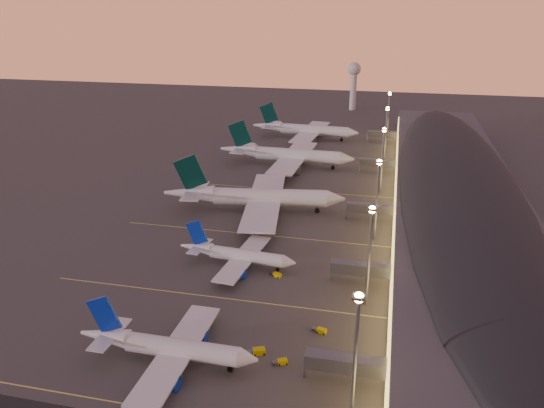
% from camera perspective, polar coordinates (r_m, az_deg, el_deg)
% --- Properties ---
extents(ground, '(700.00, 700.00, 0.00)m').
position_cam_1_polar(ground, '(139.68, -5.04, -8.98)').
color(ground, '#3B3937').
extents(airliner_narrow_south, '(38.44, 34.17, 13.80)m').
position_cam_1_polar(airliner_narrow_south, '(113.61, -11.22, -14.87)').
color(airliner_narrow_south, silver).
rests_on(airliner_narrow_south, ground).
extents(airliner_narrow_north, '(34.62, 31.03, 12.36)m').
position_cam_1_polar(airliner_narrow_north, '(149.38, -3.80, -5.49)').
color(airliner_narrow_north, silver).
rests_on(airliner_narrow_north, ground).
extents(airliner_wide_near, '(64.32, 59.22, 20.61)m').
position_cam_1_polar(airliner_wide_near, '(187.01, -1.92, 0.74)').
color(airliner_wide_near, silver).
rests_on(airliner_wide_near, ground).
extents(airliner_wide_mid, '(62.51, 56.87, 20.02)m').
position_cam_1_polar(airliner_wide_mid, '(241.59, 1.52, 5.32)').
color(airliner_wide_mid, silver).
rests_on(airliner_wide_mid, ground).
extents(airliner_wide_far, '(59.36, 54.21, 18.99)m').
position_cam_1_polar(airliner_wide_far, '(293.44, 3.56, 7.97)').
color(airliner_wide_far, silver).
rests_on(airliner_wide_far, ground).
extents(terminal_building, '(56.35, 255.00, 17.46)m').
position_cam_1_polar(terminal_building, '(198.23, 19.00, 1.82)').
color(terminal_building, '#45454A').
rests_on(terminal_building, ground).
extents(light_masts, '(2.20, 217.20, 25.90)m').
position_cam_1_polar(light_masts, '(187.28, 11.63, 4.29)').
color(light_masts, slate).
rests_on(light_masts, ground).
extents(radar_tower, '(9.00, 9.00, 32.50)m').
position_cam_1_polar(radar_tower, '(379.16, 8.80, 13.25)').
color(radar_tower, silver).
rests_on(radar_tower, ground).
extents(lane_markings, '(90.00, 180.36, 0.00)m').
position_cam_1_polar(lane_markings, '(174.13, -1.01, -2.67)').
color(lane_markings, '#D8C659').
rests_on(lane_markings, ground).
extents(baggage_tug_a, '(3.37, 2.46, 0.94)m').
position_cam_1_polar(baggage_tug_a, '(112.96, 0.92, -16.62)').
color(baggage_tug_a, '#C9B203').
rests_on(baggage_tug_a, ground).
extents(baggage_tug_b, '(4.25, 3.00, 1.18)m').
position_cam_1_polar(baggage_tug_b, '(115.55, -1.67, -15.59)').
color(baggage_tug_b, '#C9B203').
rests_on(baggage_tug_b, ground).
extents(baggage_tug_c, '(3.64, 2.80, 1.02)m').
position_cam_1_polar(baggage_tug_c, '(144.53, 0.42, -7.60)').
color(baggage_tug_c, '#C9B203').
rests_on(baggage_tug_c, ground).
extents(baggage_tug_d, '(3.47, 2.05, 0.97)m').
position_cam_1_polar(baggage_tug_d, '(122.51, 5.17, -13.38)').
color(baggage_tug_d, '#C9B203').
rests_on(baggage_tug_d, ground).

